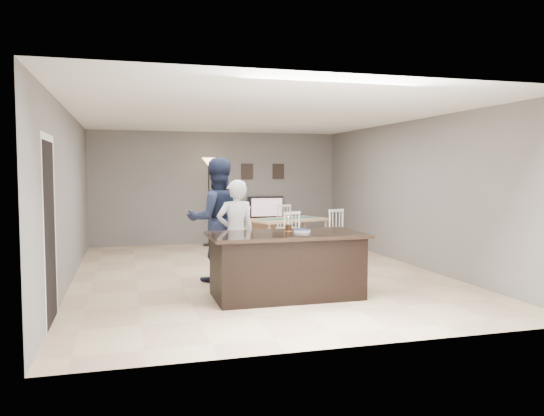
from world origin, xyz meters
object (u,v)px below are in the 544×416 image
object	(u,v)px
tv_console	(267,230)
television	(266,207)
dining_table	(288,225)
woman	(236,233)
plate_stack	(302,231)
floor_lamp	(209,178)
kitchen_island	(286,265)
birthday_cake	(288,228)
man	(217,220)

from	to	relation	value
tv_console	television	bearing A→B (deg)	90.00
television	dining_table	bearing A→B (deg)	87.77
woman	plate_stack	world-z (taller)	woman
woman	plate_stack	bearing A→B (deg)	127.98
floor_lamp	woman	bearing A→B (deg)	-93.59
woman	dining_table	bearing A→B (deg)	-127.13
kitchen_island	plate_stack	distance (m)	0.53
kitchen_island	birthday_cake	size ratio (longest dim) A/B	10.30
birthday_cake	floor_lamp	bearing A→B (deg)	93.93
plate_stack	floor_lamp	size ratio (longest dim) A/B	0.12
tv_console	floor_lamp	distance (m)	1.96
kitchen_island	dining_table	world-z (taller)	dining_table
tv_console	plate_stack	xyz separation A→B (m)	(-0.96, -5.53, 0.62)
tv_console	dining_table	bearing A→B (deg)	-92.31
television	woman	xyz separation A→B (m)	(-1.74, -4.77, -0.05)
tv_console	birthday_cake	size ratio (longest dim) A/B	5.75
television	plate_stack	world-z (taller)	television
man	plate_stack	bearing A→B (deg)	123.78
woman	dining_table	distance (m)	3.19
tv_console	birthday_cake	bearing A→B (deg)	-101.65
tv_console	floor_lamp	xyz separation A→B (m)	(-1.46, -0.16, 1.30)
man	floor_lamp	xyz separation A→B (m)	(0.49, 4.06, 0.62)
woman	dining_table	world-z (taller)	woman
television	woman	distance (m)	5.08
dining_table	television	bearing A→B (deg)	68.34
television	kitchen_island	bearing A→B (deg)	77.99
kitchen_island	woman	size ratio (longest dim) A/B	1.32
tv_console	birthday_cake	xyz separation A→B (m)	(-1.10, -5.34, 0.65)
man	plate_stack	distance (m)	1.64
kitchen_island	floor_lamp	world-z (taller)	floor_lamp
floor_lamp	plate_stack	bearing A→B (deg)	-84.67
kitchen_island	television	size ratio (longest dim) A/B	2.35
kitchen_island	birthday_cake	xyz separation A→B (m)	(0.10, 0.23, 0.49)
tv_console	birthday_cake	world-z (taller)	birthday_cake
plate_stack	dining_table	size ratio (longest dim) A/B	0.11
tv_console	woman	bearing A→B (deg)	-110.32
tv_console	floor_lamp	size ratio (longest dim) A/B	0.58
woman	man	distance (m)	0.55
birthday_cake	plate_stack	distance (m)	0.24
dining_table	floor_lamp	bearing A→B (deg)	107.55
floor_lamp	kitchen_island	bearing A→B (deg)	-87.28
kitchen_island	man	xyz separation A→B (m)	(-0.75, 1.35, 0.53)
woman	kitchen_island	bearing A→B (deg)	116.44
television	dining_table	xyz separation A→B (m)	(-0.08, -2.06, -0.23)
plate_stack	birthday_cake	bearing A→B (deg)	127.66
dining_table	floor_lamp	xyz separation A→B (m)	(-1.38, 1.83, 0.97)
kitchen_island	man	distance (m)	1.63
birthday_cake	floor_lamp	xyz separation A→B (m)	(-0.36, 5.18, 0.66)
tv_console	kitchen_island	bearing A→B (deg)	-102.16
kitchen_island	plate_stack	world-z (taller)	plate_stack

